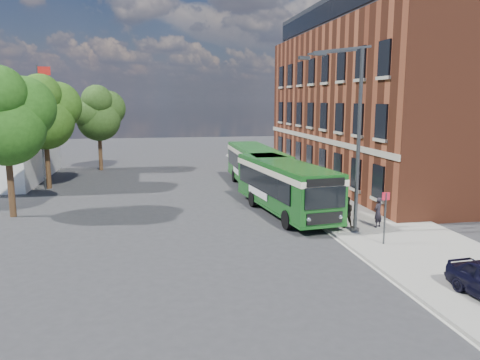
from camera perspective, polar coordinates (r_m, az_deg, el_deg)
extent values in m
plane|color=#2C2C2F|center=(24.35, 0.53, -5.91)|extent=(120.00, 120.00, 0.00)
cube|color=gray|center=(33.69, 9.69, -1.50)|extent=(6.00, 48.00, 0.15)
cube|color=beige|center=(32.80, 4.67, -1.83)|extent=(0.12, 48.00, 0.01)
cube|color=brown|center=(39.58, 17.60, 8.48)|extent=(12.00, 26.00, 12.00)
cube|color=#B8B19B|center=(37.26, 9.14, 5.06)|extent=(0.12, 26.00, 0.35)
cube|color=black|center=(40.10, 18.15, 18.67)|extent=(10.80, 24.80, 2.20)
cube|color=black|center=(37.92, 10.47, 19.52)|extent=(0.08, 24.00, 1.40)
cylinder|color=#3A3D3F|center=(36.97, -23.07, 5.77)|extent=(0.10, 0.10, 9.00)
cube|color=red|center=(36.87, -22.81, 12.17)|extent=(0.90, 0.02, 0.60)
cylinder|color=#3A3D3F|center=(24.00, 13.81, -6.06)|extent=(0.44, 0.44, 0.30)
cylinder|color=#3A3D3F|center=(23.21, 14.25, 4.33)|extent=(0.18, 0.18, 9.00)
cube|color=#3A3D3F|center=(22.19, 12.39, 15.29)|extent=(2.58, 0.46, 0.37)
cube|color=#3A3D3F|center=(23.30, 11.21, 15.06)|extent=(2.58, 0.46, 0.37)
cube|color=#3A3D3F|center=(21.27, 9.70, 14.95)|extent=(0.55, 0.22, 0.16)
cube|color=#3A3D3F|center=(23.31, 7.83, 14.53)|extent=(0.55, 0.22, 0.16)
cylinder|color=#3A3D3F|center=(21.98, 17.22, -4.71)|extent=(0.08, 0.08, 2.50)
cube|color=red|center=(21.74, 17.37, -1.90)|extent=(0.35, 0.04, 0.35)
cube|color=#134D17|center=(27.22, 5.43, -0.44)|extent=(3.70, 10.25, 2.45)
cube|color=#134D17|center=(27.47, 5.39, -3.06)|extent=(3.75, 10.29, 0.14)
cube|color=black|center=(27.01, 2.68, -0.22)|extent=(1.08, 8.17, 1.10)
cube|color=black|center=(27.98, 7.61, 0.06)|extent=(1.08, 8.17, 1.10)
cube|color=beige|center=(27.09, 5.46, 1.28)|extent=(3.77, 10.31, 0.32)
cube|color=#134D17|center=(27.04, 5.47, 2.03)|extent=(3.59, 10.14, 0.12)
cube|color=black|center=(22.71, 10.35, -2.15)|extent=(2.14, 0.34, 1.05)
cube|color=black|center=(22.56, 10.42, -0.29)|extent=(1.99, 0.32, 0.38)
cube|color=black|center=(22.93, 10.29, -4.60)|extent=(1.90, 0.31, 0.55)
sphere|color=silver|center=(22.57, 8.35, -4.78)|extent=(0.26, 0.26, 0.26)
sphere|color=silver|center=(23.35, 12.12, -4.41)|extent=(0.26, 0.26, 0.26)
cube|color=black|center=(31.83, 1.93, 1.49)|extent=(1.99, 0.32, 0.90)
cube|color=white|center=(27.79, 2.16, -1.50)|extent=(0.43, 3.18, 0.45)
cylinder|color=black|center=(24.16, 5.76, -4.86)|extent=(0.40, 1.03, 1.00)
cylinder|color=black|center=(25.15, 10.69, -4.39)|extent=(0.40, 1.03, 1.00)
cylinder|color=black|center=(29.08, 1.58, -2.30)|extent=(0.40, 1.03, 1.00)
cylinder|color=black|center=(29.91, 5.82, -2.01)|extent=(0.40, 1.03, 1.00)
cube|color=#185819|center=(35.03, 1.99, 1.88)|extent=(2.56, 11.52, 2.45)
cube|color=#185819|center=(35.23, 1.98, -0.17)|extent=(2.60, 11.56, 0.14)
cube|color=black|center=(35.06, -0.16, 2.10)|extent=(0.13, 9.71, 1.10)
cube|color=black|center=(35.59, 3.91, 2.19)|extent=(0.13, 9.71, 1.10)
cube|color=beige|center=(34.93, 2.00, 3.22)|extent=(2.62, 11.58, 0.32)
cube|color=#185819|center=(34.89, 2.00, 3.81)|extent=(2.46, 11.42, 0.12)
cube|color=black|center=(29.43, 4.34, 0.69)|extent=(2.15, 0.09, 1.05)
cube|color=black|center=(29.32, 4.36, 2.14)|extent=(2.00, 0.09, 0.38)
cube|color=black|center=(29.60, 4.32, -1.22)|extent=(1.90, 0.09, 0.55)
sphere|color=silver|center=(29.42, 2.71, -1.27)|extent=(0.26, 0.26, 0.26)
sphere|color=silver|center=(29.84, 5.89, -1.16)|extent=(0.26, 0.26, 0.26)
cube|color=black|center=(40.63, 0.29, 3.30)|extent=(2.00, 0.09, 0.90)
cube|color=white|center=(35.85, -0.36, 1.06)|extent=(0.06, 3.20, 0.45)
cylinder|color=black|center=(31.19, 1.39, -1.47)|extent=(0.29, 1.00, 1.00)
cylinder|color=black|center=(31.73, 5.53, -1.32)|extent=(0.29, 1.00, 1.00)
cylinder|color=black|center=(37.88, -0.68, 0.54)|extent=(0.29, 1.00, 1.00)
cylinder|color=black|center=(38.32, 2.77, 0.63)|extent=(0.29, 1.00, 1.00)
imported|color=black|center=(24.85, 16.46, -3.80)|extent=(0.67, 0.61, 1.54)
imported|color=black|center=(24.39, 12.81, -3.82)|extent=(0.94, 0.84, 1.60)
cylinder|color=#3D2816|center=(29.35, -26.15, -0.62)|extent=(0.36, 0.36, 3.59)
sphere|color=#1F4B13|center=(29.00, -26.64, 5.73)|extent=(4.24, 4.24, 4.24)
sphere|color=#1F4B13|center=(29.38, -24.90, 7.97)|extent=(3.59, 3.59, 3.59)
cylinder|color=#3D2816|center=(37.66, -22.38, 1.73)|extent=(0.36, 0.36, 3.59)
sphere|color=#274C13|center=(37.38, -22.71, 6.69)|extent=(4.24, 4.24, 4.24)
sphere|color=#274C13|center=(37.83, -21.38, 8.41)|extent=(3.59, 3.59, 3.59)
sphere|color=#274C13|center=(36.97, -24.08, 7.59)|extent=(3.26, 3.26, 3.26)
sphere|color=#274C13|center=(36.56, -23.17, 9.56)|extent=(2.94, 2.94, 2.94)
cylinder|color=#3D2816|center=(45.96, -16.66, 3.26)|extent=(0.36, 0.36, 3.38)
sphere|color=#244015|center=(45.74, -16.84, 7.08)|extent=(3.99, 3.99, 3.99)
sphere|color=#244015|center=(46.24, -15.87, 8.39)|extent=(3.38, 3.38, 3.38)
sphere|color=#244015|center=(45.26, -17.83, 7.79)|extent=(3.07, 3.07, 3.07)
sphere|color=#244015|center=(44.94, -17.06, 9.29)|extent=(2.77, 2.77, 2.77)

